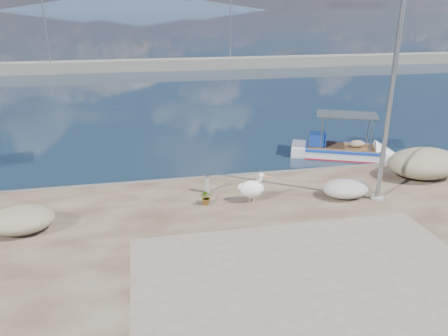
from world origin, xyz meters
TOP-DOWN VIEW (x-y plane):
  - ground at (0.00, 0.00)m, footprint 1400.00×1400.00m
  - quay_patch at (1.00, -3.00)m, footprint 9.00×7.00m
  - breakwater at (-0.00, 40.00)m, footprint 120.00×2.20m
  - mountains at (4.39, 650.00)m, footprint 370.00×280.00m
  - boat_right at (6.73, 7.69)m, footprint 5.39×3.54m
  - pelican at (0.72, 2.34)m, footprint 1.18×0.82m
  - lamp_post at (5.18, 1.73)m, footprint 0.44×0.96m
  - bollard_near at (-0.71, 3.49)m, footprint 0.23×0.23m
  - potted_plant at (-0.88, 2.48)m, footprint 0.52×0.46m
  - net_pile_c at (8.09, 3.31)m, footprint 2.99×2.14m
  - net_pile_d at (4.14, 2.14)m, footprint 1.69×1.27m
  - net_pile_b at (-6.74, 1.71)m, footprint 1.98×1.54m

SIDE VIEW (x-z plane):
  - ground at x=0.00m, z-range 0.00..0.00m
  - boat_right at x=6.73m, z-range -1.04..1.43m
  - quay_patch at x=1.00m, z-range 0.50..0.51m
  - breakwater at x=0.00m, z-range -3.15..4.35m
  - potted_plant at x=-0.88m, z-range 0.50..1.03m
  - net_pile_d at x=4.14m, z-range 0.50..1.13m
  - bollard_near at x=-0.71m, z-range 0.53..1.23m
  - net_pile_b at x=-6.74m, z-range 0.50..1.27m
  - pelican at x=0.72m, z-range 0.47..1.60m
  - net_pile_c at x=8.09m, z-range 0.50..1.68m
  - lamp_post at x=5.18m, z-range 0.30..7.30m
  - mountains at x=4.39m, z-range -1.49..20.51m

